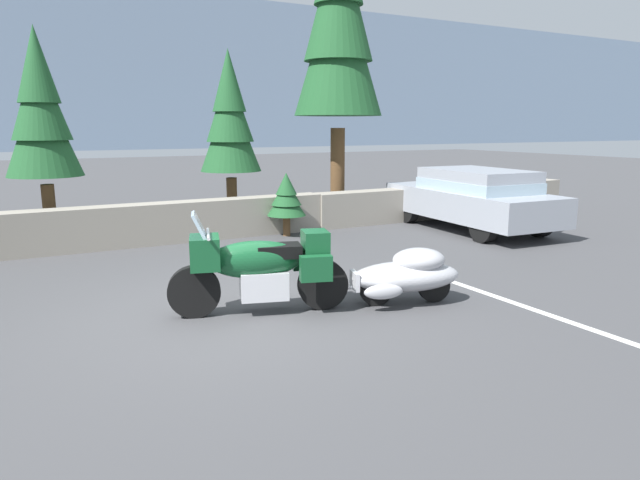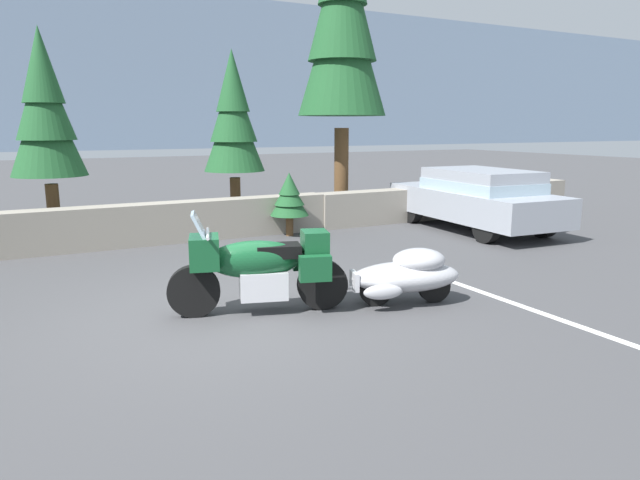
% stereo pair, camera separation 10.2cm
% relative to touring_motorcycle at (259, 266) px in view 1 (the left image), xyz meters
% --- Properties ---
extents(ground_plane, '(80.00, 80.00, 0.00)m').
position_rel_touring_motorcycle_xyz_m(ground_plane, '(-0.41, 0.10, -0.62)').
color(ground_plane, '#424244').
extents(stone_guard_wall, '(24.00, 0.58, 0.85)m').
position_rel_touring_motorcycle_xyz_m(stone_guard_wall, '(-0.06, 5.13, -0.20)').
color(stone_guard_wall, gray).
rests_on(stone_guard_wall, ground).
extents(distant_ridgeline, '(240.00, 80.00, 16.00)m').
position_rel_touring_motorcycle_xyz_m(distant_ridgeline, '(-0.41, 95.14, 7.38)').
color(distant_ridgeline, '#7F93AD').
rests_on(distant_ridgeline, ground).
extents(touring_motorcycle, '(2.25, 1.14, 1.33)m').
position_rel_touring_motorcycle_xyz_m(touring_motorcycle, '(0.00, 0.00, 0.00)').
color(touring_motorcycle, black).
rests_on(touring_motorcycle, ground).
extents(car_shaped_trailer, '(2.21, 1.11, 0.76)m').
position_rel_touring_motorcycle_xyz_m(car_shaped_trailer, '(1.90, -0.58, -0.21)').
color(car_shaped_trailer, black).
rests_on(car_shaped_trailer, ground).
extents(sedan_at_right_edge, '(2.12, 4.61, 1.41)m').
position_rel_touring_motorcycle_xyz_m(sedan_at_right_edge, '(6.70, 3.28, 0.15)').
color(sedan_at_right_edge, black).
rests_on(sedan_at_right_edge, ground).
extents(pine_tree_tall, '(2.22, 2.22, 8.06)m').
position_rel_touring_motorcycle_xyz_m(pine_tree_tall, '(4.86, 6.32, 4.43)').
color(pine_tree_tall, brown).
rests_on(pine_tree_tall, ground).
extents(pine_tree_secondary, '(1.44, 1.44, 4.27)m').
position_rel_touring_motorcycle_xyz_m(pine_tree_secondary, '(-2.01, 6.04, 2.05)').
color(pine_tree_secondary, brown).
rests_on(pine_tree_secondary, ground).
extents(pine_tree_far_right, '(1.41, 1.41, 4.10)m').
position_rel_touring_motorcycle_xyz_m(pine_tree_far_right, '(1.93, 6.25, 1.94)').
color(pine_tree_far_right, brown).
rests_on(pine_tree_far_right, ground).
extents(pine_sapling_near, '(0.85, 0.85, 1.39)m').
position_rel_touring_motorcycle_xyz_m(pine_sapling_near, '(2.60, 4.66, 0.25)').
color(pine_sapling_near, brown).
rests_on(pine_sapling_near, ground).
extents(parking_stripe_marker, '(0.12, 3.60, 0.01)m').
position_rel_touring_motorcycle_xyz_m(parking_stripe_marker, '(3.21, -1.40, -0.62)').
color(parking_stripe_marker, silver).
rests_on(parking_stripe_marker, ground).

